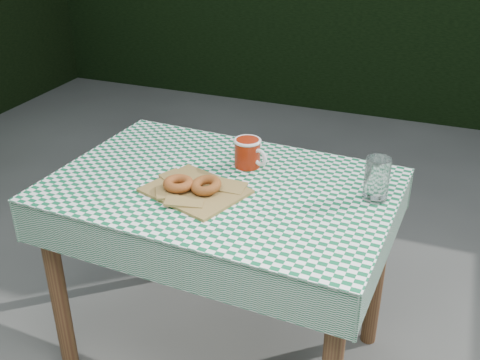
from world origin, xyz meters
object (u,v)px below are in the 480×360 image
(table, at_px, (223,276))
(paper_bag, at_px, (195,190))
(coffee_mug, at_px, (247,153))
(drinking_glass, at_px, (377,179))

(table, bearing_deg, paper_bag, -120.20)
(table, height_order, coffee_mug, coffee_mug)
(table, bearing_deg, drinking_glass, 12.60)
(table, relative_size, drinking_glass, 7.86)
(coffee_mug, xyz_separation_m, drinking_glass, (0.46, -0.08, 0.02))
(paper_bag, height_order, coffee_mug, coffee_mug)
(coffee_mug, bearing_deg, drinking_glass, 11.49)
(paper_bag, distance_m, coffee_mug, 0.26)
(table, distance_m, coffee_mug, 0.46)
(paper_bag, height_order, drinking_glass, drinking_glass)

